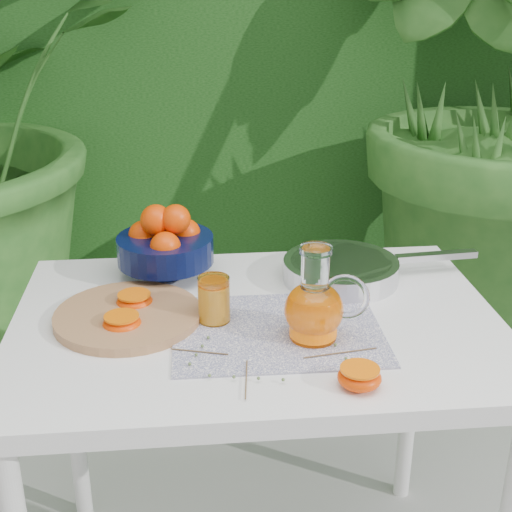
{
  "coord_description": "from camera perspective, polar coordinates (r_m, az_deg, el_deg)",
  "views": [
    {
      "loc": [
        -0.08,
        -1.27,
        1.43
      ],
      "look_at": [
        0.05,
        0.04,
        0.88
      ],
      "focal_mm": 50.0,
      "sensor_mm": 36.0,
      "label": 1
    }
  ],
  "objects": [
    {
      "name": "saute_pan",
      "position": [
        1.64,
        6.94,
        -1.03
      ],
      "size": [
        0.47,
        0.28,
        0.05
      ],
      "color": "silver",
      "rests_on": "white_table"
    },
    {
      "name": "white_table",
      "position": [
        1.51,
        0.08,
        -7.74
      ],
      "size": [
        1.0,
        0.7,
        0.75
      ],
      "color": "white",
      "rests_on": "ground"
    },
    {
      "name": "juice_pitcher",
      "position": [
        1.36,
        4.75,
        -4.1
      ],
      "size": [
        0.17,
        0.15,
        0.19
      ],
      "color": "white",
      "rests_on": "white_table"
    },
    {
      "name": "potted_plant_right",
      "position": [
        2.61,
        17.37,
        12.83
      ],
      "size": [
        2.78,
        2.78,
        2.05
      ],
      "primitive_type": "imported",
      "rotation": [
        0.0,
        0.0,
        2.06
      ],
      "color": "#2A6221",
      "rests_on": "ground"
    },
    {
      "name": "hedge_backdrop",
      "position": [
        3.34,
        -3.42,
        18.63
      ],
      "size": [
        8.0,
        1.65,
        2.5
      ],
      "color": "#173F12",
      "rests_on": "ground"
    },
    {
      "name": "cutting_board",
      "position": [
        1.48,
        -10.21,
        -4.75
      ],
      "size": [
        0.33,
        0.33,
        0.02
      ],
      "primitive_type": "cylinder",
      "rotation": [
        0.0,
        0.0,
        0.1
      ],
      "color": "#A17149",
      "rests_on": "white_table"
    },
    {
      "name": "thyme_sprigs",
      "position": [
        1.31,
        0.76,
        -8.31
      ],
      "size": [
        0.39,
        0.21,
        0.01
      ],
      "color": "brown",
      "rests_on": "white_table"
    },
    {
      "name": "fruit_bowl",
      "position": [
        1.64,
        -7.27,
        1.03
      ],
      "size": [
        0.23,
        0.23,
        0.17
      ],
      "color": "black",
      "rests_on": "white_table"
    },
    {
      "name": "placemat",
      "position": [
        1.42,
        1.72,
        -5.97
      ],
      "size": [
        0.41,
        0.32,
        0.0
      ],
      "primitive_type": "cube",
      "rotation": [
        0.0,
        0.0,
        -0.01
      ],
      "color": "#0D134D",
      "rests_on": "white_table"
    },
    {
      "name": "juice_tumbler",
      "position": [
        1.43,
        -3.38,
        -3.55
      ],
      "size": [
        0.08,
        0.08,
        0.09
      ],
      "color": "white",
      "rests_on": "white_table"
    },
    {
      "name": "orange_halves",
      "position": [
        1.38,
        -4.74,
        -6.04
      ],
      "size": [
        0.52,
        0.43,
        0.04
      ],
      "color": "#EA5402",
      "rests_on": "white_table"
    }
  ]
}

